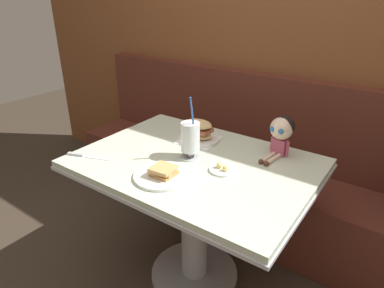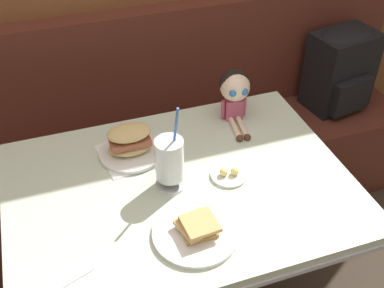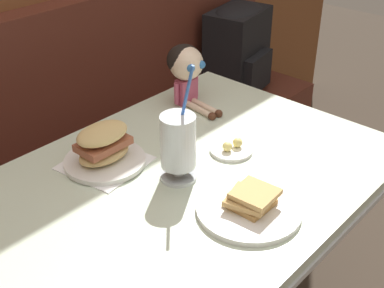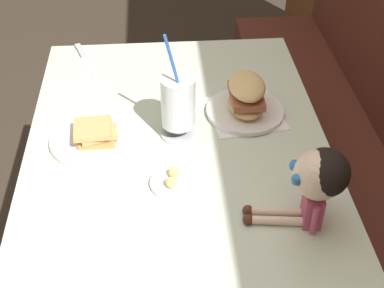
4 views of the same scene
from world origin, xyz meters
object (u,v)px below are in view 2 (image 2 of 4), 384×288
toast_plate (196,231)px  milkshake_glass (170,162)px  seated_doll (235,89)px  sandwich_plate (130,144)px  butter_saucer (229,174)px  backpack (341,67)px

toast_plate → milkshake_glass: bearing=92.7°
toast_plate → seated_doll: 0.60m
sandwich_plate → seated_doll: 0.43m
toast_plate → sandwich_plate: 0.42m
sandwich_plate → butter_saucer: 0.35m
butter_saucer → seated_doll: (0.14, 0.30, 0.12)m
butter_saucer → backpack: backpack is taller
seated_doll → toast_plate: bearing=-123.0°
seated_doll → backpack: (0.70, 0.32, -0.21)m
toast_plate → milkshake_glass: 0.23m
milkshake_glass → backpack: 1.21m
milkshake_glass → butter_saucer: size_ratio=2.62×
backpack → seated_doll: bearing=-155.6°
toast_plate → backpack: (1.03, 0.82, -0.10)m
seated_doll → backpack: seated_doll is taller
toast_plate → butter_saucer: size_ratio=2.08×
sandwich_plate → seated_doll: size_ratio=1.01×
toast_plate → butter_saucer: (0.18, 0.20, -0.01)m
butter_saucer → backpack: size_ratio=0.30×
milkshake_glass → backpack: (1.04, 0.60, -0.18)m
butter_saucer → seated_doll: seated_doll is taller
milkshake_glass → sandwich_plate: bearing=113.5°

